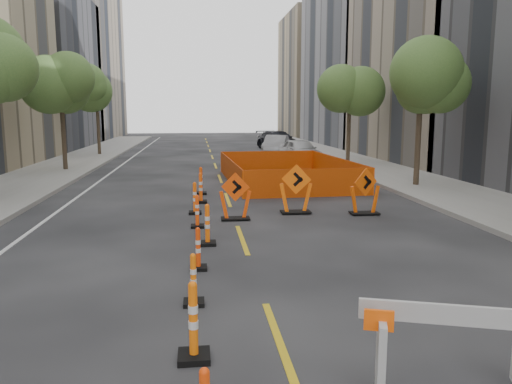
{
  "coord_description": "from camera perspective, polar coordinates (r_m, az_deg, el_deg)",
  "views": [
    {
      "loc": [
        -1.15,
        -8.67,
        3.32
      ],
      "look_at": [
        0.48,
        4.93,
        1.1
      ],
      "focal_mm": 35.0,
      "sensor_mm": 36.0,
      "label": 1
    }
  ],
  "objects": [
    {
      "name": "channelizer_3",
      "position": [
        10.65,
        -6.63,
        -6.43
      ],
      "size": [
        0.36,
        0.36,
        0.92
      ],
      "primitive_type": null,
      "color": "red",
      "rests_on": "ground"
    },
    {
      "name": "channelizer_2",
      "position": [
        8.78,
        -7.16,
        -9.86
      ],
      "size": [
        0.36,
        0.36,
        0.92
      ],
      "primitive_type": null,
      "color": "orange",
      "rests_on": "ground"
    },
    {
      "name": "tree_r_c",
      "position": [
        32.14,
        10.66,
        11.2
      ],
      "size": [
        2.8,
        2.8,
        5.95
      ],
      "color": "#382B1E",
      "rests_on": "ground"
    },
    {
      "name": "bld_right_c",
      "position": [
        37.38,
        23.0,
        14.15
      ],
      "size": [
        12.0,
        16.0,
        14.0
      ],
      "primitive_type": "cube",
      "color": "gray",
      "rests_on": "ground"
    },
    {
      "name": "tree_r_b",
      "position": [
        22.8,
        18.34,
        11.78
      ],
      "size": [
        2.8,
        2.8,
        5.95
      ],
      "color": "#382B1E",
      "rests_on": "ground"
    },
    {
      "name": "channelizer_8",
      "position": [
        20.21,
        -6.31,
        1.3
      ],
      "size": [
        0.44,
        0.44,
        1.11
      ],
      "primitive_type": null,
      "color": "#E54209",
      "rests_on": "ground"
    },
    {
      "name": "parked_car_far",
      "position": [
        44.08,
        2.52,
        5.93
      ],
      "size": [
        3.73,
        5.98,
        1.62
      ],
      "primitive_type": "imported",
      "rotation": [
        0.0,
        0.0,
        0.28
      ],
      "color": "black",
      "rests_on": "ground"
    },
    {
      "name": "chevron_sign_center",
      "position": [
        16.33,
        4.58,
        0.35
      ],
      "size": [
        1.25,
        1.02,
        1.62
      ],
      "primitive_type": null,
      "rotation": [
        0.0,
        0.0,
        -0.4
      ],
      "color": "#FD600A",
      "rests_on": "ground"
    },
    {
      "name": "parked_car_near",
      "position": [
        32.8,
        5.07,
        4.73
      ],
      "size": [
        2.52,
        4.79,
        1.55
      ],
      "primitive_type": "imported",
      "rotation": [
        0.0,
        0.0,
        0.15
      ],
      "color": "silver",
      "rests_on": "ground"
    },
    {
      "name": "bld_left_d",
      "position": [
        50.56,
        -25.73,
        12.49
      ],
      "size": [
        12.0,
        16.0,
        14.0
      ],
      "primitive_type": "cube",
      "color": "#4C4C51",
      "rests_on": "ground"
    },
    {
      "name": "tree_l_c",
      "position": [
        29.59,
        -21.41,
        10.92
      ],
      "size": [
        2.8,
        2.8,
        5.95
      ],
      "color": "#382B1E",
      "rests_on": "ground"
    },
    {
      "name": "channelizer_1",
      "position": [
        6.93,
        -7.18,
        -14.4
      ],
      "size": [
        0.43,
        0.43,
        1.1
      ],
      "primitive_type": null,
      "color": "#ED610A",
      "rests_on": "ground"
    },
    {
      "name": "channelizer_5",
      "position": [
        14.45,
        -6.74,
        -2.19
      ],
      "size": [
        0.38,
        0.38,
        0.96
      ],
      "primitive_type": null,
      "color": "#F1420A",
      "rests_on": "ground"
    },
    {
      "name": "chevron_sign_right",
      "position": [
        16.49,
        12.35,
        0.09
      ],
      "size": [
        1.18,
        0.96,
        1.53
      ],
      "primitive_type": null,
      "rotation": [
        0.0,
        0.0,
        0.4
      ],
      "color": "#D94C09",
      "rests_on": "ground"
    },
    {
      "name": "parked_car_mid",
      "position": [
        38.31,
        2.31,
        5.36
      ],
      "size": [
        2.85,
        4.85,
        1.51
      ],
      "primitive_type": "imported",
      "rotation": [
        0.0,
        0.0,
        -0.29
      ],
      "color": "gray",
      "rests_on": "ground"
    },
    {
      "name": "channelizer_7",
      "position": [
        18.28,
        -6.34,
        0.47
      ],
      "size": [
        0.44,
        0.44,
        1.12
      ],
      "primitive_type": null,
      "color": "#F24B0A",
      "rests_on": "ground"
    },
    {
      "name": "channelizer_4",
      "position": [
        12.53,
        -5.58,
        -3.72
      ],
      "size": [
        0.41,
        0.41,
        1.05
      ],
      "primitive_type": null,
      "color": "#F75B0A",
      "rests_on": "ground"
    },
    {
      "name": "tree_l_d",
      "position": [
        39.36,
        -17.75,
        10.53
      ],
      "size": [
        2.8,
        2.8,
        5.95
      ],
      "color": "#382B1E",
      "rests_on": "ground"
    },
    {
      "name": "barricade_board",
      "position": [
        6.53,
        21.66,
        -16.49
      ],
      "size": [
        2.31,
        1.32,
        1.12
      ],
      "primitive_type": null,
      "rotation": [
        0.0,
        0.0,
        -0.32
      ],
      "color": "silver",
      "rests_on": "ground"
    },
    {
      "name": "chevron_sign_left",
      "position": [
        15.32,
        -2.38,
        -0.49
      ],
      "size": [
        1.12,
        0.88,
        1.48
      ],
      "primitive_type": null,
      "rotation": [
        0.0,
        0.0,
        -0.33
      ],
      "color": "#EA4409",
      "rests_on": "ground"
    },
    {
      "name": "ground_plane",
      "position": [
        9.35,
        0.68,
        -11.58
      ],
      "size": [
        140.0,
        140.0,
        0.0
      ],
      "primitive_type": "plane",
      "color": "black"
    },
    {
      "name": "sidewalk_right",
      "position": [
        23.25,
        19.13,
        0.67
      ],
      "size": [
        4.0,
        90.0,
        0.15
      ],
      "primitive_type": "cube",
      "color": "gray",
      "rests_on": "ground"
    },
    {
      "name": "bld_left_e",
      "position": [
        66.53,
        -21.27,
        14.36
      ],
      "size": [
        12.0,
        20.0,
        20.0
      ],
      "primitive_type": "cube",
      "color": "gray",
      "rests_on": "ground"
    },
    {
      "name": "bld_right_e",
      "position": [
        69.83,
        8.47,
        12.95
      ],
      "size": [
        12.0,
        14.0,
        16.0
      ],
      "primitive_type": "cube",
      "color": "tan",
      "rests_on": "ground"
    },
    {
      "name": "bld_right_d",
      "position": [
        52.55,
        14.0,
        16.25
      ],
      "size": [
        12.0,
        18.0,
        20.0
      ],
      "primitive_type": "cube",
      "color": "gray",
      "rests_on": "ground"
    },
    {
      "name": "safety_fence",
      "position": [
        23.79,
        3.32,
        2.53
      ],
      "size": [
        5.61,
        9.13,
        1.12
      ],
      "primitive_type": null,
      "rotation": [
        0.0,
        0.0,
        0.04
      ],
      "color": "#D9560B",
      "rests_on": "ground"
    },
    {
      "name": "channelizer_6",
      "position": [
        16.36,
        -7.0,
        -0.69
      ],
      "size": [
        0.41,
        0.41,
        1.05
      ],
      "primitive_type": null,
      "color": "#FD590A",
      "rests_on": "ground"
    }
  ]
}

